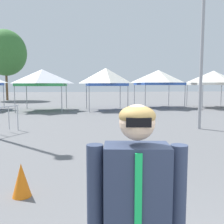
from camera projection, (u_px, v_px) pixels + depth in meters
The scene contains 8 objects.
canopy_tent_right_of_center at pixel (42, 78), 18.65m from camera, with size 3.55×3.55×3.06m.
canopy_tent_left_of_center at pixel (106, 77), 19.07m from camera, with size 2.99×2.99×3.18m.
canopy_tent_far_right at pixel (158, 78), 21.19m from camera, with size 3.53×3.53×3.16m.
canopy_tent_center at pixel (213, 78), 21.16m from camera, with size 3.62×3.62×3.10m.
person_foreground at pixel (136, 217), 1.66m from camera, with size 0.64×0.31×1.78m.
light_pole_opposite_side at pixel (203, 13), 10.46m from camera, with size 0.36×0.36×8.67m.
tree_behind_tents_center at pixel (5, 53), 30.89m from camera, with size 5.10×5.10×8.66m.
traffic_cone_lot_center at pixel (21, 180), 4.28m from camera, with size 0.32×0.32×0.58m, color orange.
Camera 1 is at (-1.27, -0.84, 1.90)m, focal length 40.35 mm.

